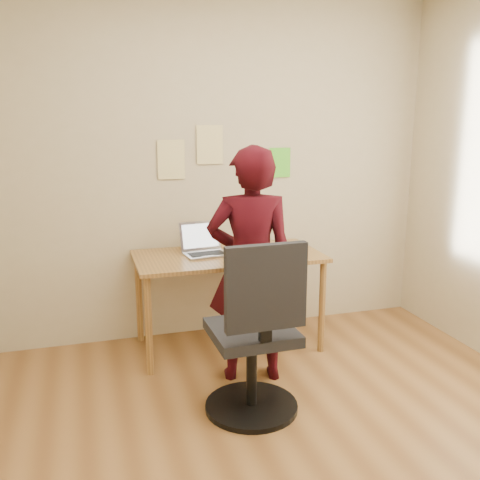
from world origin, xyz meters
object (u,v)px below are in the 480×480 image
object	(u,v)px
laptop	(204,247)
office_chair	(256,342)
phone	(272,258)
desk	(228,265)
person	(251,266)

from	to	relation	value
laptop	office_chair	xyz separation A→B (m)	(0.06, -1.08, -0.32)
phone	office_chair	bearing A→B (deg)	-130.76
desk	phone	world-z (taller)	phone
desk	office_chair	bearing A→B (deg)	-96.40
desk	laptop	bearing A→B (deg)	156.46
laptop	phone	size ratio (longest dim) A/B	2.58
desk	person	distance (m)	0.54
laptop	person	distance (m)	0.62
office_chair	desk	bearing A→B (deg)	82.48
laptop	office_chair	bearing A→B (deg)	-93.74
phone	person	distance (m)	0.41
person	phone	bearing A→B (deg)	-117.84
phone	person	bearing A→B (deg)	-145.01
desk	phone	bearing A→B (deg)	-37.56
laptop	person	xyz separation A→B (m)	(0.18, -0.60, 0.00)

